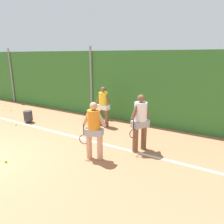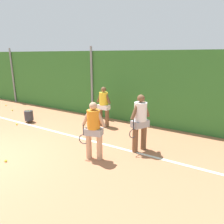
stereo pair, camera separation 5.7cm
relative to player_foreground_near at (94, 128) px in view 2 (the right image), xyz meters
name	(u,v)px [view 2 (the right image)]	position (x,y,z in m)	size (l,w,h in m)	color
ground_plane	(27,142)	(-2.60, -0.24, -0.90)	(31.33, 31.33, 0.00)	#B2704C
hedge_fence_backdrop	(94,84)	(-2.60, 3.61, 0.58)	(20.37, 0.25, 2.97)	#33702D
fence_post_left	(13,76)	(-8.48, 3.44, 0.68)	(0.10, 0.10, 3.17)	gray
fence_post_center	(92,82)	(-2.60, 3.44, 0.68)	(0.10, 0.10, 3.17)	gray
court_baseline_paint	(54,131)	(-2.60, 0.95, -0.90)	(14.88, 0.10, 0.01)	white
player_foreground_near	(94,128)	(0.00, 0.00, 0.00)	(0.73, 0.40, 1.62)	tan
player_midcourt	(140,120)	(0.85, 1.13, 0.06)	(0.48, 0.75, 1.71)	brown
player_backcourt_far	(104,104)	(-1.32, 2.48, -0.01)	(0.67, 0.34, 1.59)	brown
ball_hopper	(29,116)	(-4.33, 1.21, -0.61)	(0.36, 0.36, 0.51)	#2D2D33
tennis_ball_0	(6,161)	(-1.93, -1.40, -0.87)	(0.07, 0.07, 0.07)	#CCDB33
tennis_ball_1	(17,124)	(-4.44, 0.67, -0.87)	(0.07, 0.07, 0.07)	#CCDB33
tennis_ball_2	(6,105)	(-7.98, 2.46, -0.87)	(0.07, 0.07, 0.07)	#CCDB33
tennis_ball_5	(12,110)	(-6.68, 1.98, -0.87)	(0.07, 0.07, 0.07)	#CCDB33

